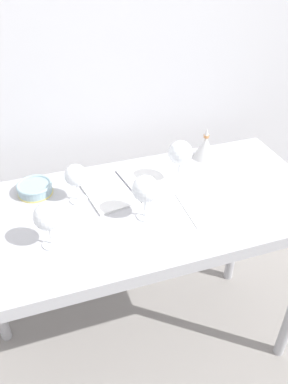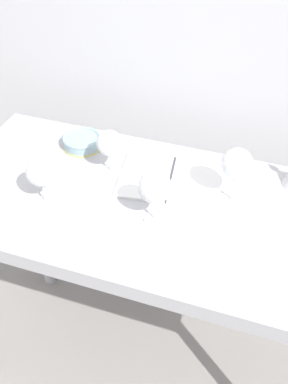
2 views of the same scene
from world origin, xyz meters
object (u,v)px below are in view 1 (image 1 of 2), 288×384
open_notebook (127,187)px  tasting_bowl (35,188)px  tasting_sheet_upper (203,205)px  wine_glass_near_center (146,190)px  wine_glass_far_right (180,154)px  decanter_funnel (205,147)px  wine_glass_far_left (76,176)px  wine_glass_near_left (47,218)px

open_notebook → tasting_bowl: (-0.35, 0.08, 0.02)m
tasting_sheet_upper → wine_glass_near_center: bearing=179.8°
wine_glass_near_center → tasting_bowl: size_ratio=1.24×
wine_glass_far_right → decanter_funnel: wine_glass_far_right is taller
wine_glass_far_right → wine_glass_far_left: bearing=178.4°
wine_glass_near_left → decanter_funnel: wine_glass_near_left is taller
open_notebook → tasting_bowl: bearing=158.2°
wine_glass_near_center → tasting_bowl: bearing=143.1°
wine_glass_near_center → wine_glass_far_right: wine_glass_far_right is taller
wine_glass_far_right → decanter_funnel: size_ratio=1.29×
tasting_sheet_upper → decanter_funnel: 0.35m
wine_glass_near_left → wine_glass_far_left: 0.25m
tasting_sheet_upper → wine_glass_far_right: bearing=100.5°
wine_glass_near_left → decanter_funnel: (0.72, 0.34, -0.06)m
wine_glass_near_left → tasting_bowl: wine_glass_near_left is taller
wine_glass_near_center → decanter_funnel: 0.49m
wine_glass_near_left → tasting_sheet_upper: size_ratio=0.69×
wine_glass_near_left → wine_glass_far_right: (0.53, 0.20, 0.02)m
wine_glass_far_right → wine_glass_far_left: (-0.40, 0.01, -0.03)m
wine_glass_near_center → wine_glass_far_right: size_ratio=0.91×
wine_glass_far_left → open_notebook: 0.22m
wine_glass_near_left → wine_glass_far_right: 0.57m
open_notebook → tasting_sheet_upper: (0.23, -0.20, -0.00)m
wine_glass_near_left → open_notebook: (0.33, 0.23, -0.11)m
tasting_sheet_upper → open_notebook: bearing=140.9°
wine_glass_near_left → tasting_bowl: bearing=93.9°
wine_glass_near_center → tasting_sheet_upper: bearing=-1.3°
wine_glass_far_right → tasting_bowl: 0.57m
wine_glass_near_center → tasting_bowl: (-0.36, 0.27, -0.09)m
decanter_funnel → wine_glass_near_center: bearing=-141.1°
tasting_sheet_upper → decanter_funnel: decanter_funnel is taller
wine_glass_far_right → tasting_sheet_upper: (0.03, -0.17, -0.13)m
wine_glass_far_right → open_notebook: bearing=171.4°
wine_glass_near_left → tasting_sheet_upper: bearing=3.4°
open_notebook → tasting_bowl: 0.36m
wine_glass_far_right → decanter_funnel: bearing=38.0°
tasting_sheet_upper → tasting_bowl: 0.64m
wine_glass_far_left → wine_glass_far_right: bearing=-1.6°
open_notebook → tasting_bowl: size_ratio=2.65×
wine_glass_far_left → decanter_funnel: wine_glass_far_left is taller
wine_glass_near_center → decanter_funnel: wine_glass_near_center is taller
wine_glass_near_center → tasting_sheet_upper: wine_glass_near_center is taller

